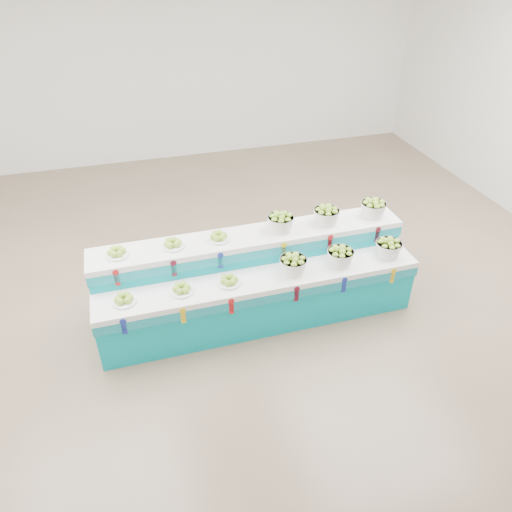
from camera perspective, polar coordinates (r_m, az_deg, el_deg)
name	(u,v)px	position (r m, az deg, el deg)	size (l,w,h in m)	color
ground	(244,297)	(6.45, -1.44, -4.87)	(10.00, 10.00, 0.00)	brown
back_wall	(175,57)	(10.13, -9.52, 22.13)	(10.00, 10.00, 0.00)	silver
display_stand	(256,280)	(5.89, 0.00, -2.89)	(3.84, 0.99, 1.02)	#059CAC
plate_lower_left	(124,299)	(5.39, -15.34, -4.87)	(0.27, 0.27, 0.10)	white
plate_lower_mid	(182,288)	(5.40, -8.76, -3.80)	(0.27, 0.27, 0.10)	white
plate_lower_right	(229,280)	(5.47, -3.20, -2.85)	(0.27, 0.27, 0.10)	white
basket_lower_left	(293,264)	(5.62, 4.41, -0.97)	(0.32, 0.32, 0.23)	silver
basket_lower_mid	(340,256)	(5.82, 9.90, 0.00)	(0.32, 0.32, 0.23)	silver
basket_lower_right	(388,248)	(6.11, 15.35, 0.96)	(0.32, 0.32, 0.23)	silver
plate_upper_left	(117,252)	(5.61, -16.10, 0.48)	(0.27, 0.27, 0.10)	white
plate_upper_mid	(173,243)	(5.62, -9.80, 1.50)	(0.27, 0.27, 0.10)	white
plate_upper_right	(218,236)	(5.68, -4.44, 2.35)	(0.27, 0.27, 0.10)	white
basket_upper_left	(281,222)	(5.83, 2.93, 4.04)	(0.32, 0.32, 0.23)	silver
basket_upper_mid	(326,215)	(6.03, 8.30, 4.81)	(0.32, 0.32, 0.23)	silver
basket_upper_right	(373,208)	(6.30, 13.66, 5.54)	(0.32, 0.32, 0.23)	silver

